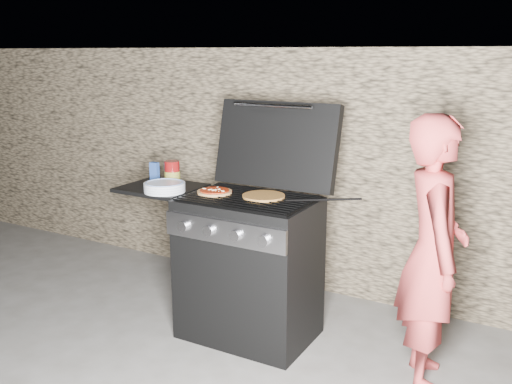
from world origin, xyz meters
The scene contains 10 objects.
ground centered at (0.00, 0.00, 0.00)m, with size 50.00×50.00×0.00m, color #55514B.
stone_wall centered at (0.00, 1.05, 0.90)m, with size 8.00×0.35×1.80m, color #947F5F.
gas_grill centered at (-0.25, 0.00, 0.46)m, with size 1.34×0.79×0.91m, color black, non-canonical shape.
pizza_topped centered at (-0.24, -0.01, 0.92)m, with size 0.22×0.22×0.02m, color #B07851, non-canonical shape.
pizza_plain centered at (0.08, 0.05, 0.92)m, with size 0.26×0.26×0.01m, color #C98232.
sauce_jar centered at (-0.65, 0.09, 0.98)m, with size 0.10×0.10×0.16m, color maroon.
blue_carton centered at (-0.82, 0.11, 0.97)m, with size 0.06×0.03×0.13m, color navy.
plate_stack centered at (-0.55, -0.11, 0.93)m, with size 0.26×0.26×0.06m, color silver.
person centered at (1.10, 0.03, 0.74)m, with size 0.54×0.35×1.47m, color #C13D3C.
tongs centered at (0.48, 0.00, 0.96)m, with size 0.01×0.01×0.49m, color black.
Camera 1 is at (1.68, -2.90, 1.77)m, focal length 40.00 mm.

